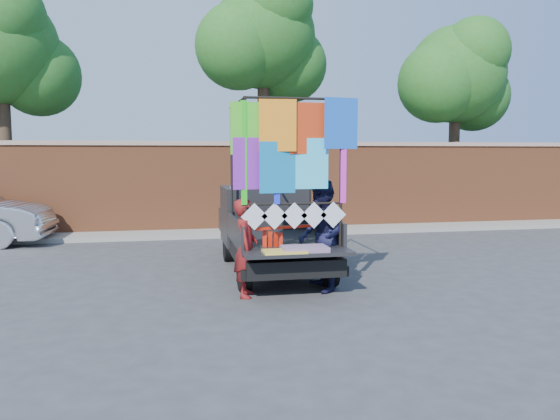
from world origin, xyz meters
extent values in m
plane|color=#38383A|center=(0.00, 0.00, 0.00)|extent=(90.00, 90.00, 0.00)
cube|color=#9B502D|center=(0.00, 7.00, 1.25)|extent=(30.00, 0.35, 2.50)
cube|color=tan|center=(0.00, 7.00, 2.55)|extent=(30.00, 0.45, 0.12)
cube|color=gray|center=(0.00, 6.30, 0.06)|extent=(30.00, 1.20, 0.12)
cylinder|color=#38281C|center=(-6.50, 8.20, 2.45)|extent=(0.36, 0.36, 4.90)
sphere|color=#2D5D1A|center=(-6.50, 8.20, 5.25)|extent=(3.20, 3.20, 3.20)
sphere|color=#2D5D1A|center=(-5.60, 8.60, 4.55)|extent=(2.40, 2.40, 2.40)
sphere|color=#2D5D1A|center=(-6.20, 7.60, 5.95)|extent=(2.20, 2.20, 2.20)
cylinder|color=#38281C|center=(1.00, 8.20, 2.73)|extent=(0.36, 0.36, 5.46)
sphere|color=#2D5D1A|center=(1.00, 8.20, 5.85)|extent=(3.20, 3.20, 3.20)
sphere|color=#2D5D1A|center=(1.90, 8.60, 5.07)|extent=(2.40, 2.40, 2.40)
sphere|color=#2D5D1A|center=(0.20, 7.90, 5.46)|extent=(2.60, 2.60, 2.60)
sphere|color=#2D5D1A|center=(1.30, 7.60, 6.63)|extent=(2.20, 2.20, 2.20)
cylinder|color=#38281C|center=(7.50, 8.20, 2.27)|extent=(0.36, 0.36, 4.55)
sphere|color=#2D5D1A|center=(7.50, 8.20, 4.88)|extent=(3.20, 3.20, 3.20)
sphere|color=#2D5D1A|center=(8.40, 8.60, 4.23)|extent=(2.40, 2.40, 2.40)
sphere|color=#2D5D1A|center=(6.70, 7.90, 4.55)|extent=(2.60, 2.60, 2.60)
sphere|color=#2D5D1A|center=(7.80, 7.60, 5.52)|extent=(2.20, 2.20, 2.20)
cylinder|color=black|center=(-0.69, 2.60, 0.31)|extent=(0.21, 0.62, 0.62)
cylinder|color=black|center=(-0.69, 0.07, 0.31)|extent=(0.21, 0.62, 0.62)
cylinder|color=black|center=(0.78, 2.60, 0.31)|extent=(0.21, 0.62, 0.62)
cylinder|color=black|center=(0.78, 0.07, 0.31)|extent=(0.21, 0.62, 0.62)
cube|color=black|center=(0.05, 1.29, 0.47)|extent=(1.60, 3.94, 0.28)
cube|color=black|center=(0.05, 0.59, 0.73)|extent=(1.69, 2.16, 0.09)
cube|color=black|center=(-0.78, 0.59, 0.94)|extent=(0.06, 2.16, 0.42)
cube|color=black|center=(0.87, 0.59, 0.94)|extent=(0.06, 2.16, 0.42)
cube|color=black|center=(0.05, 1.65, 0.94)|extent=(1.69, 0.06, 0.42)
cube|color=black|center=(0.05, 2.56, 0.99)|extent=(1.69, 1.50, 1.17)
cube|color=#8C9EAD|center=(0.05, 2.13, 1.36)|extent=(1.50, 0.06, 0.52)
cube|color=#8C9EAD|center=(0.05, 3.26, 1.17)|extent=(1.50, 0.09, 0.66)
cube|color=black|center=(0.05, 3.59, 0.75)|extent=(1.64, 0.84, 0.52)
cube|color=black|center=(0.05, -0.73, 0.75)|extent=(1.69, 0.52, 0.06)
cube|color=black|center=(0.05, -0.51, 0.39)|extent=(1.74, 0.14, 0.17)
cylinder|color=black|center=(-0.72, -0.40, 1.95)|extent=(0.05, 0.05, 2.35)
cylinder|color=black|center=(-0.72, 1.57, 1.95)|extent=(0.05, 0.05, 2.35)
cylinder|color=black|center=(0.82, -0.40, 1.95)|extent=(0.05, 0.05, 2.35)
cylinder|color=black|center=(0.82, 1.57, 1.95)|extent=(0.05, 0.05, 2.35)
cylinder|color=black|center=(0.05, -0.40, 3.13)|extent=(1.60, 0.04, 0.04)
cylinder|color=black|center=(0.05, 1.57, 3.13)|extent=(1.60, 0.04, 0.04)
cylinder|color=black|center=(-0.72, 0.59, 3.13)|extent=(0.04, 2.02, 0.04)
cylinder|color=black|center=(0.82, 0.59, 3.13)|extent=(0.04, 2.02, 0.04)
cylinder|color=black|center=(0.05, -0.40, 1.48)|extent=(1.60, 0.04, 0.04)
cube|color=#4BD325|center=(-0.66, -0.42, 2.70)|extent=(0.58, 0.01, 0.80)
cube|color=orange|center=(-0.19, -0.46, 2.70)|extent=(0.58, 0.01, 0.80)
cube|color=red|center=(0.28, -0.42, 2.70)|extent=(0.58, 0.01, 0.80)
cube|color=blue|center=(0.75, -0.46, 2.70)|extent=(0.58, 0.01, 0.80)
cube|color=purple|center=(-0.66, -0.42, 2.09)|extent=(0.58, 0.01, 0.80)
cube|color=#0D79BC|center=(-0.19, -0.46, 2.09)|extent=(0.58, 0.01, 0.80)
cube|color=#35D0FF|center=(0.28, -0.42, 2.09)|extent=(0.58, 0.01, 0.80)
cube|color=#1DC819|center=(-0.75, -0.44, 2.28)|extent=(0.09, 0.01, 1.60)
cube|color=#E626C5|center=(0.84, -0.44, 2.28)|extent=(0.09, 0.01, 1.60)
cube|color=#1B2FFB|center=(-0.23, -0.44, 2.28)|extent=(0.09, 0.01, 1.60)
cube|color=white|center=(-0.59, -0.43, 1.30)|extent=(0.42, 0.01, 0.42)
cube|color=white|center=(-0.27, -0.43, 1.30)|extent=(0.42, 0.01, 0.42)
cube|color=white|center=(0.05, -0.43, 1.30)|extent=(0.42, 0.01, 0.42)
cube|color=white|center=(0.37, -0.43, 1.30)|extent=(0.42, 0.01, 0.42)
cube|color=white|center=(0.69, -0.43, 1.30)|extent=(0.42, 0.01, 0.42)
cube|color=red|center=(0.14, -0.73, 0.82)|extent=(0.70, 0.42, 0.08)
cube|color=gold|center=(-0.19, -0.79, 0.80)|extent=(0.66, 0.38, 0.04)
imported|color=maroon|center=(-0.71, -0.30, 0.78)|extent=(0.49, 0.64, 1.56)
imported|color=#141432|center=(0.56, -0.19, 0.93)|extent=(0.71, 0.91, 1.85)
cube|color=red|center=(-0.08, -0.24, 1.09)|extent=(1.02, 0.29, 0.04)
cube|color=red|center=(-0.40, -0.26, 0.76)|extent=(0.07, 0.02, 0.60)
cube|color=red|center=(-0.32, -0.26, 0.74)|extent=(0.07, 0.02, 0.60)
cube|color=red|center=(-0.23, -0.26, 0.72)|extent=(0.07, 0.02, 0.60)
cube|color=red|center=(-0.14, -0.26, 0.70)|extent=(0.07, 0.02, 0.60)
camera|label=1|loc=(-1.84, -8.77, 2.28)|focal=35.00mm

